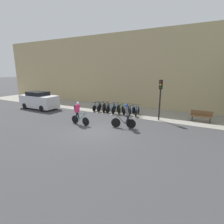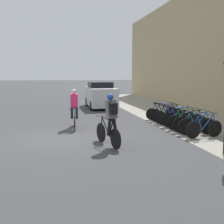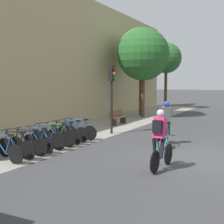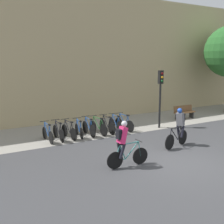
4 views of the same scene
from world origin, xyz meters
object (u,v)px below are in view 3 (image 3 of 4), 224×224
object	(u,v)px
parked_bike_4	(48,139)
parked_bike_6	(65,134)
parked_bike_3	(38,142)
parked_bike_7	(73,133)
parked_bike_2	(28,144)
parked_bike_5	(57,137)
bench	(118,117)
cyclist_pink	(160,138)
parked_bike_8	(80,131)
parked_bike_0	(3,150)
cyclist_grey	(166,122)
traffic_light_pole	(112,87)
parked_bike_1	(16,147)

from	to	relation	value
parked_bike_4	parked_bike_6	bearing A→B (deg)	-0.01
parked_bike_3	parked_bike_7	world-z (taller)	parked_bike_7
parked_bike_2	parked_bike_5	world-z (taller)	parked_bike_5
parked_bike_7	bench	size ratio (longest dim) A/B	1.00
parked_bike_2	parked_bike_6	size ratio (longest dim) A/B	0.99
cyclist_pink	parked_bike_8	xyz separation A→B (m)	(3.04, 4.70, -0.55)
parked_bike_2	parked_bike_7	bearing A→B (deg)	0.02
parked_bike_2	parked_bike_0	bearing A→B (deg)	-179.97
cyclist_grey	parked_bike_0	world-z (taller)	cyclist_grey
parked_bike_8	bench	world-z (taller)	parked_bike_8
parked_bike_6	parked_bike_8	xyz separation A→B (m)	(1.11, -0.00, -0.01)
cyclist_pink	parked_bike_5	bearing A→B (deg)	73.68
parked_bike_3	traffic_light_pole	size ratio (longest dim) A/B	0.48
cyclist_grey	bench	world-z (taller)	cyclist_grey
parked_bike_7	parked_bike_5	bearing A→B (deg)	-179.95
parked_bike_1	parked_bike_7	xyz separation A→B (m)	(3.32, 0.00, 0.00)
parked_bike_6	parked_bike_8	distance (m)	1.11
parked_bike_1	parked_bike_3	size ratio (longest dim) A/B	1.05
parked_bike_2	parked_bike_3	xyz separation A→B (m)	(0.55, -0.00, -0.01)
parked_bike_0	parked_bike_1	size ratio (longest dim) A/B	0.99
parked_bike_1	parked_bike_7	size ratio (longest dim) A/B	1.03
parked_bike_0	parked_bike_2	xyz separation A→B (m)	(1.11, 0.00, 0.00)
parked_bike_6	parked_bike_4	bearing A→B (deg)	179.99
cyclist_grey	cyclist_pink	bearing A→B (deg)	-165.48
traffic_light_pole	cyclist_pink	bearing A→B (deg)	-140.97
cyclist_pink	bench	size ratio (longest dim) A/B	1.09
parked_bike_3	bench	xyz separation A→B (m)	(8.03, 0.68, 0.09)
parked_bike_1	bench	size ratio (longest dim) A/B	1.03
parked_bike_4	bench	world-z (taller)	parked_bike_4
cyclist_grey	bench	bearing A→B (deg)	43.42
bench	parked_bike_5	bearing A→B (deg)	-174.43
cyclist_pink	parked_bike_2	xyz separation A→B (m)	(-0.29, 4.70, -0.56)
parked_bike_7	bench	distance (m)	5.85
parked_bike_4	parked_bike_1	bearing A→B (deg)	-179.98
parked_bike_7	parked_bike_2	bearing A→B (deg)	-179.98
parked_bike_0	traffic_light_pole	bearing A→B (deg)	-4.49
parked_bike_0	parked_bike_7	xyz separation A→B (m)	(3.88, 0.00, 0.01)
parked_bike_4	parked_bike_6	xyz separation A→B (m)	(1.11, -0.00, -0.01)
parked_bike_4	parked_bike_8	world-z (taller)	parked_bike_4
parked_bike_8	traffic_light_pole	bearing A→B (deg)	-13.67
cyclist_grey	traffic_light_pole	bearing A→B (deg)	64.36
cyclist_pink	parked_bike_6	bearing A→B (deg)	67.69
parked_bike_0	parked_bike_3	size ratio (longest dim) A/B	1.04
parked_bike_5	parked_bike_7	world-z (taller)	parked_bike_7
parked_bike_0	traffic_light_pole	distance (m)	6.86
parked_bike_0	bench	size ratio (longest dim) A/B	1.03
cyclist_grey	parked_bike_7	size ratio (longest dim) A/B	1.10
parked_bike_2	traffic_light_pole	xyz separation A→B (m)	(5.45, -0.52, 1.94)
cyclist_pink	parked_bike_6	xyz separation A→B (m)	(1.93, 4.70, -0.55)
parked_bike_6	traffic_light_pole	distance (m)	3.80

